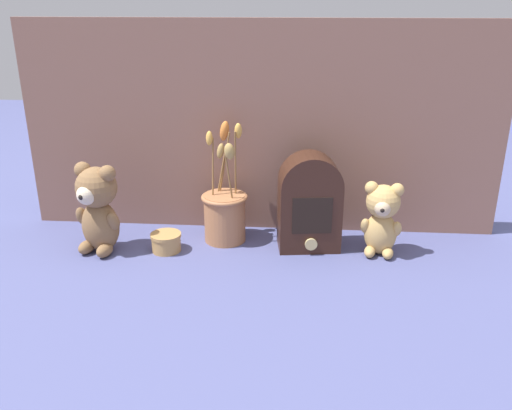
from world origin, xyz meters
TOP-DOWN VIEW (x-y plane):
  - ground_plane at (0.00, 0.00)m, footprint 4.00×4.00m
  - backdrop_wall at (0.00, 0.17)m, footprint 1.26×0.02m
  - teddy_bear_large at (-0.39, -0.02)m, footprint 0.13×0.12m
  - teddy_bear_medium at (0.31, 0.02)m, footprint 0.10×0.09m
  - flower_vase at (-0.09, 0.07)m, footprint 0.12×0.12m
  - vintage_radio at (0.13, 0.04)m, footprint 0.16×0.11m
  - decorative_tin_tall at (-0.23, -0.01)m, footprint 0.08×0.08m

SIDE VIEW (x-z plane):
  - ground_plane at x=0.00m, z-range 0.00..0.00m
  - decorative_tin_tall at x=-0.23m, z-range 0.00..0.05m
  - flower_vase at x=-0.09m, z-range -0.08..0.24m
  - teddy_bear_medium at x=0.31m, z-range 0.00..0.19m
  - teddy_bear_large at x=-0.39m, z-range 0.00..0.23m
  - vintage_radio at x=0.13m, z-range 0.00..0.25m
  - backdrop_wall at x=0.00m, z-range 0.00..0.56m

